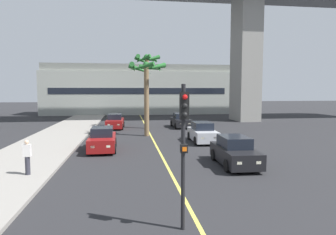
% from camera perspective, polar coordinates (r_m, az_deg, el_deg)
% --- Properties ---
extents(sidewalk_left, '(4.80, 80.00, 0.15)m').
position_cam_1_polar(sidewalk_left, '(18.43, -26.67, -7.73)').
color(sidewalk_left, gray).
rests_on(sidewalk_left, ground).
extents(lane_stripe_center, '(0.14, 56.00, 0.01)m').
position_cam_1_polar(lane_stripe_center, '(25.40, -3.09, -3.93)').
color(lane_stripe_center, '#DBCC4C').
rests_on(lane_stripe_center, ground).
extents(pier_building_backdrop, '(32.23, 8.04, 8.47)m').
position_cam_1_polar(pier_building_backdrop, '(53.19, -5.64, 5.30)').
color(pier_building_backdrop, '#ADB2A8').
rests_on(pier_building_backdrop, ground).
extents(car_queue_front, '(1.95, 4.16, 1.56)m').
position_cam_1_polar(car_queue_front, '(32.10, -10.15, -0.82)').
color(car_queue_front, maroon).
rests_on(car_queue_front, ground).
extents(car_queue_second, '(1.93, 4.15, 1.56)m').
position_cam_1_polar(car_queue_second, '(16.47, 12.69, -6.49)').
color(car_queue_second, black).
rests_on(car_queue_second, ground).
extents(car_queue_third, '(1.90, 4.14, 1.56)m').
position_cam_1_polar(car_queue_third, '(23.47, 6.64, -2.94)').
color(car_queue_third, '#B7BABF').
rests_on(car_queue_third, ground).
extents(car_queue_fourth, '(1.91, 4.14, 1.56)m').
position_cam_1_polar(car_queue_fourth, '(20.53, -12.51, -4.19)').
color(car_queue_fourth, maroon).
rests_on(car_queue_fourth, ground).
extents(car_queue_fifth, '(1.89, 4.13, 1.56)m').
position_cam_1_polar(car_queue_fifth, '(32.60, 2.49, -0.65)').
color(car_queue_fifth, black).
rests_on(car_queue_fifth, ground).
extents(traffic_light_median_near, '(0.24, 0.37, 4.20)m').
position_cam_1_polar(traffic_light_median_near, '(8.32, 3.03, -3.80)').
color(traffic_light_median_near, black).
rests_on(traffic_light_median_near, ground).
extents(palm_tree_near_median, '(3.33, 3.49, 6.55)m').
position_cam_1_polar(palm_tree_near_median, '(26.31, -4.12, 7.69)').
color(palm_tree_near_median, brown).
rests_on(palm_tree_near_median, ground).
extents(palm_tree_mid_median, '(2.85, 2.98, 7.86)m').
position_cam_1_polar(palm_tree_mid_median, '(31.72, -4.07, 8.97)').
color(palm_tree_mid_median, brown).
rests_on(palm_tree_mid_median, ground).
extents(pedestrian_far_along, '(0.34, 0.22, 1.62)m').
position_cam_1_polar(pedestrian_far_along, '(15.18, -25.45, -6.80)').
color(pedestrian_far_along, '#2D2D38').
rests_on(pedestrian_far_along, sidewalk_left).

